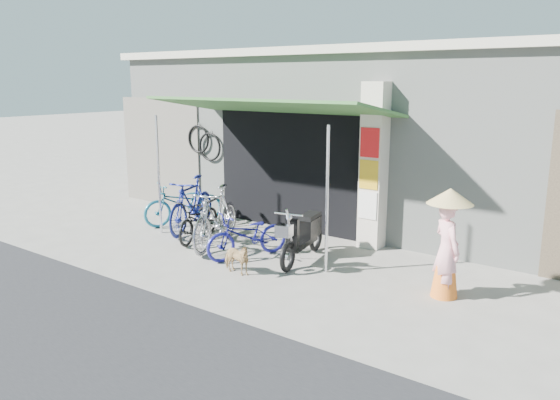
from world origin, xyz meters
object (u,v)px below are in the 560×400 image
Objects in this scene: bike_navy at (248,235)px; street_dog at (236,259)px; bike_teal at (184,203)px; bike_black at (200,219)px; bike_silver at (216,217)px; moped at (304,235)px; nun at (447,243)px; bike_blue at (192,204)px.

street_dog is at bearing -42.09° from bike_navy.
bike_teal is 1.23m from bike_black.
bike_teal is 0.93× the size of bike_silver.
moped is (2.32, 0.15, 0.04)m from bike_black.
bike_teal is at bearing -178.15° from bike_navy.
moped is (0.49, 1.19, 0.19)m from street_dog.
bike_silver is (0.58, -0.16, 0.16)m from bike_black.
nun is (5.89, -0.61, 0.34)m from bike_teal.
bike_blue is at bearing 35.88° from nun.
bike_silver is at bearing 41.69° from nun.
bike_silver reaches higher than bike_teal.
bike_navy is 0.91× the size of moped.
bike_navy reaches higher than bike_black.
bike_navy is 0.98× the size of nun.
nun is (2.51, -0.14, 0.36)m from moped.
bike_teal is 1.10× the size of nun.
nun reaches higher than bike_blue.
moped reaches higher than bike_black.
bike_teal is 0.58m from bike_blue.
bike_teal is 1.14× the size of bike_black.
moped reaches higher than bike_teal.
bike_silver is at bearing -32.62° from bike_black.
street_dog is at bearing -53.35° from bike_silver.
bike_black is 0.91× the size of moped.
moped is (3.38, -0.47, -0.02)m from bike_teal.
bike_navy is 0.97m from moped.
street_dog is (2.38, -1.39, -0.30)m from bike_blue.
bike_blue is 1.20× the size of bike_navy.
bike_silver is at bearing -1.55° from bike_teal.
bike_navy is at bearing 44.77° from nun.
bike_silver is 1.77m from moped.
bike_blue is 0.99× the size of bike_silver.
bike_blue is 2.88m from moped.
nun is at bearing -21.78° from bike_blue.
bike_blue is at bearing 138.31° from bike_silver.
moped is 1.07× the size of nun.
nun is at bearing -15.62° from bike_silver.
moped is (2.87, -0.20, -0.12)m from bike_blue.
bike_teal is 1.82m from bike_silver.
street_dog is (1.24, -0.89, -0.31)m from bike_silver.
bike_black is at bearing 172.75° from moped.
bike_navy is at bearing 3.63° from bike_teal.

